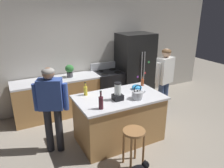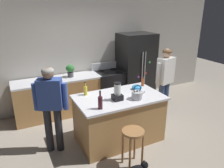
% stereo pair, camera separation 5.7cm
% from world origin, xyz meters
% --- Properties ---
extents(ground_plane, '(14.00, 14.00, 0.00)m').
position_xyz_m(ground_plane, '(0.00, 0.00, 0.00)').
color(ground_plane, '#9E9384').
extents(back_wall, '(8.00, 0.10, 2.70)m').
position_xyz_m(back_wall, '(0.00, 1.95, 1.35)').
color(back_wall, '#BCB7AD').
rests_on(back_wall, ground_plane).
extents(kitchen_island, '(1.63, 0.96, 0.91)m').
position_xyz_m(kitchen_island, '(0.00, 0.00, 0.46)').
color(kitchen_island, '#B7844C').
rests_on(kitchen_island, ground_plane).
extents(back_counter_run, '(2.00, 0.64, 0.91)m').
position_xyz_m(back_counter_run, '(-0.80, 1.55, 0.46)').
color(back_counter_run, '#B7844C').
rests_on(back_counter_run, ground_plane).
extents(refrigerator, '(0.90, 0.73, 1.84)m').
position_xyz_m(refrigerator, '(1.31, 1.50, 0.92)').
color(refrigerator, black).
rests_on(refrigerator, ground_plane).
extents(stove_range, '(0.76, 0.65, 1.09)m').
position_xyz_m(stove_range, '(0.54, 1.52, 0.47)').
color(stove_range, black).
rests_on(stove_range, ground_plane).
extents(person_by_island_left, '(0.58, 0.36, 1.57)m').
position_xyz_m(person_by_island_left, '(-1.21, 0.21, 0.95)').
color(person_by_island_left, '#26262B').
rests_on(person_by_island_left, ground_plane).
extents(person_by_sink_right, '(0.59, 0.31, 1.62)m').
position_xyz_m(person_by_sink_right, '(1.43, 0.43, 0.98)').
color(person_by_sink_right, '#384C7A').
rests_on(person_by_sink_right, ground_plane).
extents(bar_stool, '(0.36, 0.36, 0.66)m').
position_xyz_m(bar_stool, '(-0.16, -0.77, 0.51)').
color(bar_stool, '#9E6B3D').
rests_on(bar_stool, ground_plane).
extents(potted_plant, '(0.20, 0.20, 0.30)m').
position_xyz_m(potted_plant, '(-0.47, 1.55, 1.09)').
color(potted_plant, '#4C4C51').
rests_on(potted_plant, back_counter_run).
extents(blender_appliance, '(0.17, 0.17, 0.33)m').
position_xyz_m(blender_appliance, '(-0.10, -0.12, 1.05)').
color(blender_appliance, black).
rests_on(blender_appliance, kitchen_island).
extents(bottle_soda, '(0.07, 0.07, 0.26)m').
position_xyz_m(bottle_soda, '(-0.53, 0.35, 1.01)').
color(bottle_soda, yellow).
rests_on(bottle_soda, kitchen_island).
extents(bottle_cooking_sauce, '(0.06, 0.06, 0.22)m').
position_xyz_m(bottle_cooking_sauce, '(0.71, 0.29, 0.99)').
color(bottle_cooking_sauce, '#B24C26').
rests_on(bottle_cooking_sauce, kitchen_island).
extents(bottle_wine, '(0.08, 0.08, 0.32)m').
position_xyz_m(bottle_wine, '(-0.52, -0.31, 1.03)').
color(bottle_wine, '#471923').
rests_on(bottle_wine, kitchen_island).
extents(mixing_bowl, '(0.20, 0.20, 0.09)m').
position_xyz_m(mixing_bowl, '(0.49, 0.16, 0.96)').
color(mixing_bowl, '#268CD8').
rests_on(mixing_bowl, kitchen_island).
extents(tea_kettle, '(0.28, 0.20, 0.27)m').
position_xyz_m(tea_kettle, '(0.24, -0.24, 0.99)').
color(tea_kettle, '#B7BABF').
rests_on(tea_kettle, kitchen_island).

